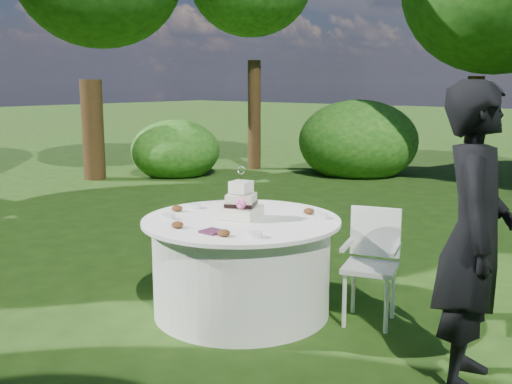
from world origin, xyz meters
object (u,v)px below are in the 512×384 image
(table, at_px, (241,265))
(cake, at_px, (241,204))
(napkins, at_px, (212,232))
(guest, at_px, (474,237))
(chair, at_px, (372,256))

(table, bearing_deg, cake, 132.07)
(napkins, distance_m, guest, 1.76)
(table, bearing_deg, guest, 0.40)
(napkins, distance_m, chair, 1.27)
(guest, distance_m, table, 1.89)
(guest, bearing_deg, chair, 44.13)
(napkins, height_order, guest, guest)
(chair, bearing_deg, guest, -28.30)
(cake, bearing_deg, guest, 0.09)
(guest, distance_m, chair, 1.14)
(napkins, bearing_deg, cake, 106.31)
(table, distance_m, chair, 1.03)
(guest, bearing_deg, table, 72.83)
(napkins, bearing_deg, chair, 52.81)
(napkins, relative_size, guest, 0.08)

